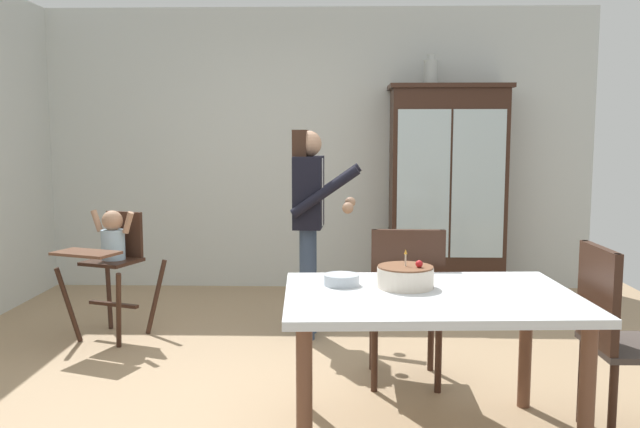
% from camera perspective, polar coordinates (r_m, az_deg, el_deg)
% --- Properties ---
extents(ground_plane, '(6.24, 6.24, 0.00)m').
position_cam_1_polar(ground_plane, '(4.15, -1.57, -14.30)').
color(ground_plane, tan).
extents(wall_back, '(5.32, 0.06, 2.70)m').
position_cam_1_polar(wall_back, '(6.50, -0.32, 5.51)').
color(wall_back, silver).
rests_on(wall_back, ground_plane).
extents(china_cabinet, '(1.11, 0.48, 1.95)m').
position_cam_1_polar(china_cabinet, '(6.34, 10.80, 2.03)').
color(china_cabinet, '#382116').
rests_on(china_cabinet, ground_plane).
extents(ceramic_vase, '(0.13, 0.13, 0.27)m').
position_cam_1_polar(ceramic_vase, '(6.32, 9.47, 11.94)').
color(ceramic_vase, '#B2B7B2').
rests_on(ceramic_vase, china_cabinet).
extents(high_chair_with_toddler, '(0.73, 0.81, 0.95)m').
position_cam_1_polar(high_chair_with_toddler, '(5.10, -17.37, -3.00)').
color(high_chair_with_toddler, '#382116').
rests_on(high_chair_with_toddler, ground_plane).
extents(adult_person, '(0.52, 0.50, 1.53)m').
position_cam_1_polar(adult_person, '(4.87, -0.94, 0.59)').
color(adult_person, '#33425B').
rests_on(adult_person, ground_plane).
extents(dining_table, '(1.44, 1.04, 0.74)m').
position_cam_1_polar(dining_table, '(3.28, 9.40, -8.29)').
color(dining_table, silver).
rests_on(dining_table, ground_plane).
extents(birthday_cake, '(0.28, 0.28, 0.19)m').
position_cam_1_polar(birthday_cake, '(3.34, 7.32, -5.34)').
color(birthday_cake, beige).
rests_on(birthday_cake, dining_table).
extents(serving_bowl, '(0.18, 0.18, 0.05)m').
position_cam_1_polar(serving_bowl, '(3.37, 1.85, -5.65)').
color(serving_bowl, '#B2BCC6').
rests_on(serving_bowl, dining_table).
extents(dining_chair_far_side, '(0.45, 0.45, 0.96)m').
position_cam_1_polar(dining_chair_far_side, '(3.97, 7.38, -6.92)').
color(dining_chair_far_side, '#382116').
rests_on(dining_chair_far_side, ground_plane).
extents(dining_chair_right_end, '(0.45, 0.45, 0.96)m').
position_cam_1_polar(dining_chair_right_end, '(3.59, 24.05, -8.97)').
color(dining_chair_right_end, '#382116').
rests_on(dining_chair_right_end, ground_plane).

